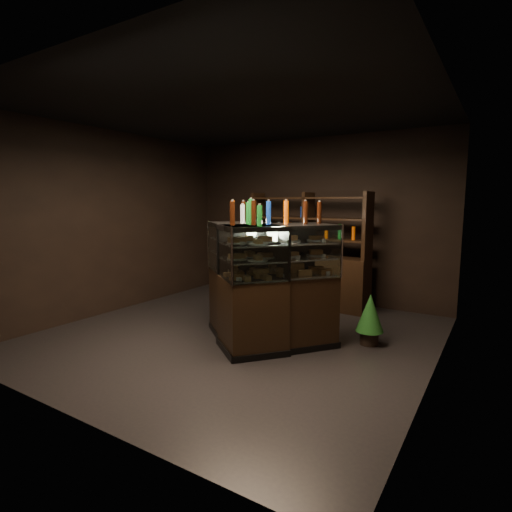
{
  "coord_description": "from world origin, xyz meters",
  "views": [
    {
      "loc": [
        3.04,
        -4.39,
        1.84
      ],
      "look_at": [
        0.51,
        -0.33,
        1.19
      ],
      "focal_mm": 28.0,
      "sensor_mm": 36.0,
      "label": 1
    }
  ],
  "objects": [
    {
      "name": "ground",
      "position": [
        0.0,
        0.0,
        0.0
      ],
      "size": [
        5.0,
        5.0,
        0.0
      ],
      "primitive_type": "plane",
      "color": "black",
      "rests_on": "ground"
    },
    {
      "name": "back_shelving",
      "position": [
        0.11,
        2.05,
        0.61
      ],
      "size": [
        2.24,
        0.56,
        2.0
      ],
      "rotation": [
        0.0,
        0.0,
        -0.06
      ],
      "color": "black",
      "rests_on": "ground"
    },
    {
      "name": "room_shell",
      "position": [
        0.0,
        0.0,
        1.94
      ],
      "size": [
        5.02,
        5.02,
        3.01
      ],
      "color": "black",
      "rests_on": "ground"
    },
    {
      "name": "potted_conifer",
      "position": [
        1.65,
        0.61,
        0.43
      ],
      "size": [
        0.35,
        0.35,
        0.76
      ],
      "rotation": [
        0.0,
        0.0,
        0.32
      ],
      "color": "black",
      "rests_on": "ground"
    },
    {
      "name": "food_display",
      "position": [
        0.44,
        -0.09,
        1.19
      ],
      "size": [
        1.51,
        1.12,
        0.48
      ],
      "color": "#BB7A43",
      "rests_on": "display_case"
    },
    {
      "name": "display_case",
      "position": [
        0.44,
        -0.09,
        0.52
      ],
      "size": [
        1.97,
        1.58,
        1.57
      ],
      "rotation": [
        0.0,
        0.0,
        0.1
      ],
      "color": "black",
      "rests_on": "ground"
    },
    {
      "name": "bottles_top",
      "position": [
        0.44,
        -0.09,
        1.7
      ],
      "size": [
        1.33,
        0.98,
        0.3
      ],
      "color": "#D8590A",
      "rests_on": "display_case"
    }
  ]
}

